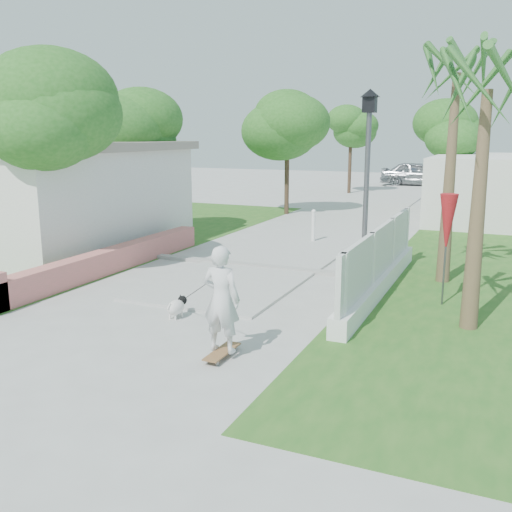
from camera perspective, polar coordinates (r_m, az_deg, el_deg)
The scene contains 21 objects.
ground at distance 10.06m, azimuth -13.69°, elevation -8.41°, with size 90.00×90.00×0.00m, color #B7B7B2.
path_strip at distance 28.24m, azimuth 11.69°, elevation 4.89°, with size 3.20×36.00×0.06m, color #B7B7B2.
curb at distance 15.03m, azimuth 0.24°, elevation -1.02°, with size 6.50×0.25×0.10m, color #999993.
grass_left at distance 20.36m, azimuth -15.80°, elevation 1.88°, with size 8.00×20.00×0.01m, color #265D1D.
pink_wall at distance 14.62m, azimuth -15.65°, elevation -0.80°, with size 0.45×8.20×0.80m.
house_left at distance 19.36m, azimuth -22.14°, elevation 5.81°, with size 8.40×7.40×3.23m.
lattice_fence at distance 12.99m, azimuth 12.33°, elevation -1.17°, with size 0.35×7.00×1.50m.
building_right at distance 25.51m, azimuth 24.18°, elevation 6.20°, with size 6.00×8.00×2.60m, color silver.
street_lamp at distance 13.29m, azimuth 11.01°, elevation 7.41°, with size 0.44×0.44×4.44m.
bollard at distance 18.53m, azimuth 5.76°, elevation 3.11°, with size 0.14×0.14×1.09m.
patio_umbrella at distance 12.10m, azimuth 18.60°, elevation 3.02°, with size 0.36×0.36×2.30m.
tree_left_near at distance 14.65m, azimuth -21.57°, elevation 12.69°, with size 3.60×3.60×5.28m.
tree_left_mid at distance 19.51m, azimuth -11.96°, elevation 11.96°, with size 3.20×3.20×4.85m.
tree_path_left at distance 25.01m, azimuth 3.18°, elevation 12.92°, with size 3.40×3.40×5.23m.
tree_path_right at distance 27.52m, azimuth 18.69°, elevation 11.57°, with size 3.00×3.00×4.79m.
tree_path_far at distance 34.49m, azimuth 9.51°, elevation 12.56°, with size 3.20×3.20×5.17m.
palm_far at distance 14.01m, azimuth 19.37°, elevation 15.63°, with size 1.80×1.80×5.30m.
palm_near at distance 10.64m, azimuth 22.05°, elevation 13.88°, with size 1.80×1.80×4.70m.
skateboarder at distance 9.87m, azimuth -5.81°, elevation -3.74°, with size 2.02×2.05×1.81m.
dog at distance 11.08m, azimuth -7.91°, elevation -5.01°, with size 0.31×0.61×0.42m.
parked_car at distance 40.19m, azimuth 15.87°, elevation 7.91°, with size 1.94×4.83×1.65m, color #96979D.
Camera 1 is at (5.84, -7.42, 3.47)m, focal length 40.00 mm.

